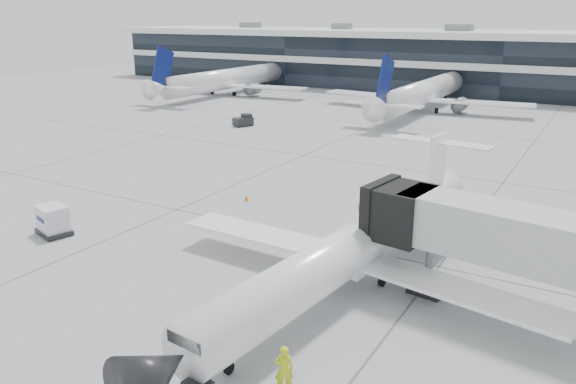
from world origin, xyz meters
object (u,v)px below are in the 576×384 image
Objects in this scene: ramp_worker at (284,369)px; cargo_uld at (53,221)px; jet_bridge at (570,251)px; regional_jet at (351,248)px.

cargo_uld is (-21.78, 6.44, -0.06)m from ramp_worker.
ramp_worker is (-8.75, -9.94, -3.15)m from jet_bridge.
jet_bridge is (10.27, 0.41, 1.96)m from regional_jet.
jet_bridge is at bearing -166.76° from ramp_worker.
regional_jet reaches higher than jet_bridge.
regional_jet is at bearing -169.32° from jet_bridge.
ramp_worker is at bearing -74.78° from regional_jet.
cargo_uld is (-30.54, -3.50, -3.21)m from jet_bridge.
cargo_uld is at bearing -51.86° from ramp_worker.
cargo_uld is at bearing -165.08° from jet_bridge.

